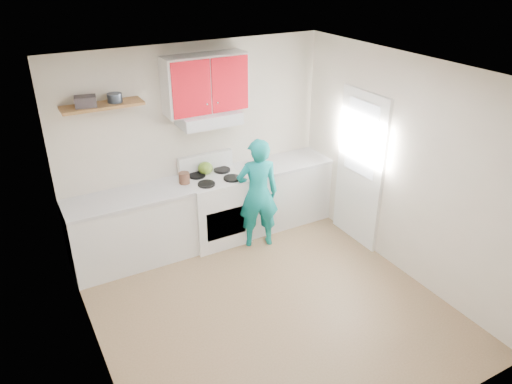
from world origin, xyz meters
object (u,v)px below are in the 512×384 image
kettle (205,168)px  crock (184,179)px  stove (216,209)px  person (258,194)px  tin (115,98)px

kettle → crock: size_ratio=1.21×
crock → stove: bearing=-5.5°
crock → person: size_ratio=0.11×
tin → crock: tin is taller
tin → crock: size_ratio=1.01×
tin → person: size_ratio=0.11×
crock → person: (0.83, -0.42, -0.23)m
crock → person: bearing=-26.5°
stove → kettle: (-0.05, 0.17, 0.54)m
kettle → crock: (-0.35, -0.13, -0.02)m
tin → stove: bearing=-9.0°
stove → crock: crock is taller
stove → crock: (-0.40, 0.04, 0.52)m
kettle → stove: bearing=-74.4°
person → tin: bearing=-2.1°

